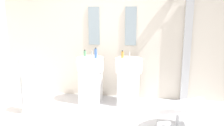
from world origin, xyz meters
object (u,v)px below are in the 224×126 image
object	(u,v)px
shower_column	(186,48)
pedestal_sink_left	(91,78)
towel_rack	(29,79)
soap_bottle_green	(85,53)
lounge_chair	(178,110)
soap_bottle_amber	(122,54)
soap_bottle_blue	(96,53)
pedestal_sink_right	(129,79)

from	to	relation	value
shower_column	pedestal_sink_left	bearing A→B (deg)	-170.15
shower_column	towel_rack	world-z (taller)	shower_column
soap_bottle_green	pedestal_sink_left	bearing A→B (deg)	-37.21
shower_column	towel_rack	distance (m)	2.95
lounge_chair	pedestal_sink_left	bearing A→B (deg)	147.34
lounge_chair	shower_column	bearing A→B (deg)	78.16
soap_bottle_amber	soap_bottle_blue	bearing A→B (deg)	-168.19
shower_column	soap_bottle_amber	distance (m)	1.24
lounge_chair	soap_bottle_green	size ratio (longest dim) A/B	8.30
pedestal_sink_right	soap_bottle_amber	distance (m)	0.49
pedestal_sink_right	lounge_chair	bearing A→B (deg)	-51.03
pedestal_sink_left	pedestal_sink_right	bearing A→B (deg)	0.00
pedestal_sink_left	soap_bottle_blue	size ratio (longest dim) A/B	5.07
shower_column	soap_bottle_amber	xyz separation A→B (m)	(-1.20, -0.26, -0.11)
pedestal_sink_right	soap_bottle_blue	distance (m)	0.80
towel_rack	soap_bottle_green	xyz separation A→B (m)	(0.77, 0.81, 0.33)
pedestal_sink_left	towel_rack	xyz separation A→B (m)	(-0.90, -0.71, 0.13)
shower_column	soap_bottle_blue	bearing A→B (deg)	-167.90
lounge_chair	soap_bottle_green	bearing A→B (deg)	146.96
shower_column	soap_bottle_green	bearing A→B (deg)	-173.71
pedestal_sink_right	shower_column	distance (m)	1.26
pedestal_sink_left	towel_rack	bearing A→B (deg)	-141.71
pedestal_sink_left	soap_bottle_green	size ratio (longest dim) A/B	7.73
lounge_chair	soap_bottle_blue	xyz separation A→B (m)	(-1.43, 0.94, 0.65)
lounge_chair	soap_bottle_green	xyz separation A→B (m)	(-1.68, 1.09, 0.61)
towel_rack	shower_column	bearing A→B (deg)	20.70
soap_bottle_blue	soap_bottle_green	xyz separation A→B (m)	(-0.25, 0.15, -0.03)
pedestal_sink_left	soap_bottle_amber	xyz separation A→B (m)	(0.62, 0.06, 0.47)
towel_rack	soap_bottle_green	world-z (taller)	soap_bottle_green
pedestal_sink_right	soap_bottle_amber	size ratio (longest dim) A/B	7.12
shower_column	soap_bottle_green	distance (m)	1.97
pedestal_sink_left	towel_rack	world-z (taller)	pedestal_sink_left
lounge_chair	soap_bottle_blue	bearing A→B (deg)	146.55
soap_bottle_blue	soap_bottle_green	distance (m)	0.30
shower_column	soap_bottle_amber	bearing A→B (deg)	-167.78
pedestal_sink_left	lounge_chair	size ratio (longest dim) A/B	0.93
shower_column	lounge_chair	distance (m)	1.52
soap_bottle_amber	pedestal_sink_right	bearing A→B (deg)	-23.48
soap_bottle_blue	pedestal_sink_right	bearing A→B (deg)	4.45
soap_bottle_blue	soap_bottle_amber	xyz separation A→B (m)	(0.50, 0.10, -0.03)
towel_rack	soap_bottle_blue	xyz separation A→B (m)	(1.02, 0.66, 0.37)
soap_bottle_green	shower_column	bearing A→B (deg)	6.29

